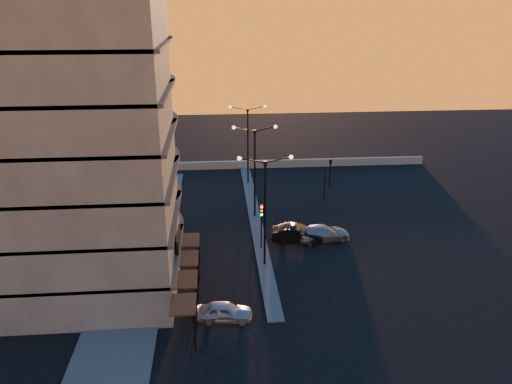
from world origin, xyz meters
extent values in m
plane|color=black|center=(0.00, 0.00, 0.00)|extent=(120.00, 120.00, 0.00)
cube|color=#52524F|center=(-10.50, 4.00, 0.06)|extent=(5.00, 40.00, 0.12)
cube|color=#52524F|center=(0.00, 10.00, 0.06)|extent=(1.20, 36.00, 0.12)
cube|color=slate|center=(2.00, 26.00, 0.50)|extent=(44.00, 0.50, 1.00)
cylinder|color=#635D57|center=(-14.00, 2.00, 12.50)|extent=(14.00, 14.00, 25.00)
cube|color=#635D57|center=(-14.00, -3.00, 12.50)|extent=(14.00, 10.00, 25.00)
cylinder|color=black|center=(-14.00, 2.00, 1.60)|extent=(14.16, 14.16, 2.40)
cube|color=black|center=(-6.80, -2.00, 3.60)|extent=(0.15, 3.20, 1.20)
cylinder|color=black|center=(0.00, 0.00, 4.50)|extent=(0.18, 0.18, 9.00)
cube|color=black|center=(0.00, 0.00, 8.90)|extent=(0.25, 0.25, 0.35)
sphere|color=#FFE5B2|center=(-2.00, 0.00, 9.35)|extent=(0.32, 0.32, 0.32)
sphere|color=#FFE5B2|center=(2.00, 0.00, 9.35)|extent=(0.32, 0.32, 0.32)
cylinder|color=black|center=(0.00, 10.00, 4.50)|extent=(0.18, 0.18, 9.00)
cube|color=black|center=(0.00, 10.00, 8.90)|extent=(0.25, 0.25, 0.35)
sphere|color=#FFE5B2|center=(-2.00, 10.00, 9.35)|extent=(0.32, 0.32, 0.32)
sphere|color=#FFE5B2|center=(2.00, 10.00, 9.35)|extent=(0.32, 0.32, 0.32)
cylinder|color=black|center=(0.00, 20.00, 4.50)|extent=(0.18, 0.18, 9.00)
cube|color=black|center=(0.00, 20.00, 8.90)|extent=(0.25, 0.25, 0.35)
sphere|color=#FFE5B2|center=(-2.00, 20.00, 9.35)|extent=(0.32, 0.32, 0.32)
sphere|color=#FFE5B2|center=(2.00, 20.00, 9.35)|extent=(0.32, 0.32, 0.32)
cylinder|color=black|center=(0.00, 3.00, 1.60)|extent=(0.12, 0.12, 3.20)
cube|color=black|center=(0.00, 2.82, 3.75)|extent=(0.28, 0.16, 1.00)
sphere|color=#FF0C05|center=(0.00, 2.72, 4.10)|extent=(0.20, 0.20, 0.20)
sphere|color=orange|center=(0.00, 2.72, 3.75)|extent=(0.20, 0.20, 0.20)
sphere|color=#0CFF26|center=(0.00, 2.72, 3.40)|extent=(0.20, 0.20, 0.20)
cylinder|color=black|center=(8.00, 14.00, 1.40)|extent=(0.12, 0.12, 2.80)
imported|color=black|center=(8.00, 14.00, 3.20)|extent=(0.13, 0.16, 0.80)
cylinder|color=black|center=(9.50, 18.00, 1.40)|extent=(0.12, 0.12, 2.80)
imported|color=black|center=(9.50, 18.00, 3.20)|extent=(0.42, 1.99, 0.80)
imported|color=#AFB1B7|center=(-3.50, -7.38, 0.65)|extent=(3.96, 1.91, 1.30)
imported|color=black|center=(3.42, 4.07, 0.77)|extent=(4.93, 2.55, 1.55)
imported|color=#95989C|center=(5.80, 4.16, 0.72)|extent=(5.22, 2.80, 1.44)
camera|label=1|loc=(-3.78, -36.46, 20.55)|focal=35.00mm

